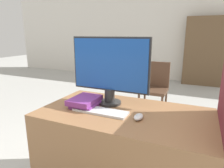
# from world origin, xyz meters

# --- Properties ---
(wall_back) EXTENTS (12.00, 0.06, 2.80)m
(wall_back) POSITION_xyz_m (0.00, 5.06, 1.40)
(wall_back) COLOR silver
(wall_back) RESTS_ON ground_plane
(desk) EXTENTS (1.25, 0.70, 0.77)m
(desk) POSITION_xyz_m (0.00, 0.35, 0.39)
(desk) COLOR #8C603D
(desk) RESTS_ON ground_plane
(carrel_divider) EXTENTS (0.07, 0.66, 1.31)m
(carrel_divider) POSITION_xyz_m (0.65, 0.33, 0.66)
(carrel_divider) COLOR maroon
(carrel_divider) RESTS_ON ground_plane
(monitor) EXTENTS (0.65, 0.19, 0.54)m
(monitor) POSITION_xyz_m (-0.17, 0.46, 1.06)
(monitor) COLOR #282828
(monitor) RESTS_ON desk
(keyboard) EXTENTS (0.41, 0.13, 0.02)m
(keyboard) POSITION_xyz_m (-0.16, 0.27, 0.78)
(keyboard) COLOR silver
(keyboard) RESTS_ON desk
(mouse) EXTENTS (0.06, 0.10, 0.03)m
(mouse) POSITION_xyz_m (0.13, 0.26, 0.79)
(mouse) COLOR silver
(mouse) RESTS_ON desk
(book_stack) EXTENTS (0.20, 0.26, 0.07)m
(book_stack) POSITION_xyz_m (-0.32, 0.33, 0.81)
(book_stack) COLOR #7A3384
(book_stack) RESTS_ON desk
(far_chair) EXTENTS (0.44, 0.44, 0.87)m
(far_chair) POSITION_xyz_m (-0.21, 2.35, 0.48)
(far_chair) COLOR #4C3323
(far_chair) RESTS_ON ground_plane
(bookshelf_far) EXTENTS (0.99, 0.32, 1.76)m
(bookshelf_far) POSITION_xyz_m (0.53, 4.82, 0.88)
(bookshelf_far) COLOR brown
(bookshelf_far) RESTS_ON ground_plane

